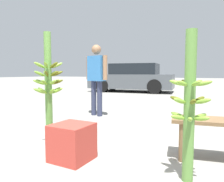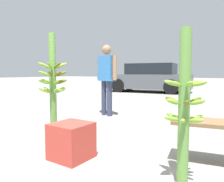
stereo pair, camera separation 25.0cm
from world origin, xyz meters
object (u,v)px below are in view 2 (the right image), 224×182
banana_stalk_left (53,85)px  produce_crate (71,141)px  parked_car (149,78)px  vendor_person (107,74)px  banana_stalk_center (184,107)px

banana_stalk_left → produce_crate: (0.62, -0.28, -0.61)m
parked_car → produce_crate: 8.93m
banana_stalk_left → vendor_person: 2.07m
produce_crate → banana_stalk_left: bearing=155.5°
banana_stalk_left → produce_crate: 0.91m
banana_stalk_left → produce_crate: banana_stalk_left is taller
banana_stalk_center → produce_crate: bearing=-174.5°
banana_stalk_left → vendor_person: size_ratio=0.95×
vendor_person → parked_car: vendor_person is taller
banana_stalk_left → parked_car: banana_stalk_left is taller
vendor_person → parked_car: size_ratio=0.36×
banana_stalk_center → vendor_person: size_ratio=0.84×
banana_stalk_left → banana_stalk_center: bearing=-5.1°
produce_crate → vendor_person: bearing=116.2°
vendor_person → produce_crate: vendor_person is taller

